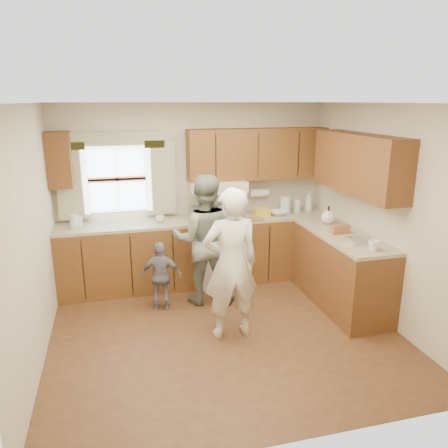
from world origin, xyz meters
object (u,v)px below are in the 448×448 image
object	(u,v)px
stove	(219,250)
child	(161,276)
woman_right	(204,240)
woman_left	(231,264)

from	to	relation	value
stove	child	bearing A→B (deg)	-142.52
stove	child	world-z (taller)	stove
woman_right	child	size ratio (longest dim) A/B	1.89
stove	woman_left	bearing A→B (deg)	-99.30
stove	woman_right	world-z (taller)	woman_right
stove	woman_left	distance (m)	1.57
stove	child	size ratio (longest dim) A/B	1.22
stove	woman_left	xyz separation A→B (m)	(-0.25, -1.51, 0.37)
woman_left	stove	bearing A→B (deg)	-101.08
stove	child	distance (m)	1.15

